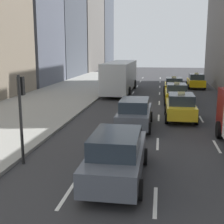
{
  "coord_description": "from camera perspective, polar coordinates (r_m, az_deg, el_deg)",
  "views": [
    {
      "loc": [
        2.64,
        -0.85,
        4.56
      ],
      "look_at": [
        0.44,
        13.28,
        1.67
      ],
      "focal_mm": 50.0,
      "sensor_mm": 36.0,
      "label": 1
    }
  ],
  "objects": [
    {
      "name": "sedan_silver_behind",
      "position": [
        18.4,
        4.17,
        -0.15
      ],
      "size": [
        2.02,
        4.88,
        1.73
      ],
      "color": "#565B66",
      "rests_on": "ground"
    },
    {
      "name": "taxi_third",
      "position": [
        38.35,
        15.1,
        5.51
      ],
      "size": [
        2.02,
        4.4,
        1.87
      ],
      "color": "yellow",
      "rests_on": "ground"
    },
    {
      "name": "sidewalk_left",
      "position": [
        29.81,
        -10.14,
        2.58
      ],
      "size": [
        8.0,
        66.0,
        0.15
      ],
      "primitive_type": "cube",
      "color": "gray",
      "rests_on": "ground"
    },
    {
      "name": "city_bus",
      "position": [
        33.57,
        1.54,
        6.67
      ],
      "size": [
        2.8,
        11.61,
        3.25
      ],
      "color": "#B7BCC1",
      "rests_on": "ground"
    },
    {
      "name": "sedan_black_near",
      "position": [
        11.08,
        0.88,
        -7.88
      ],
      "size": [
        2.02,
        4.97,
        1.77
      ],
      "color": "#565B66",
      "rests_on": "ground"
    },
    {
      "name": "taxi_lead",
      "position": [
        32.76,
        11.2,
        4.74
      ],
      "size": [
        2.02,
        4.4,
        1.87
      ],
      "color": "yellow",
      "rests_on": "ground"
    },
    {
      "name": "traffic_light_pole",
      "position": [
        12.76,
        -16.3,
        1.25
      ],
      "size": [
        0.24,
        0.42,
        3.6
      ],
      "color": "black",
      "rests_on": "ground"
    },
    {
      "name": "taxi_fourth",
      "position": [
        26.94,
        11.67,
        3.32
      ],
      "size": [
        2.02,
        4.4,
        1.87
      ],
      "color": "yellow",
      "rests_on": "ground"
    },
    {
      "name": "lane_markings",
      "position": [
        24.29,
        8.59,
        0.47
      ],
      "size": [
        5.72,
        56.0,
        0.01
      ],
      "color": "white",
      "rests_on": "ground"
    },
    {
      "name": "taxi_second",
      "position": [
        20.9,
        12.43,
        1.0
      ],
      "size": [
        2.02,
        4.4,
        1.87
      ],
      "color": "yellow",
      "rests_on": "ground"
    }
  ]
}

